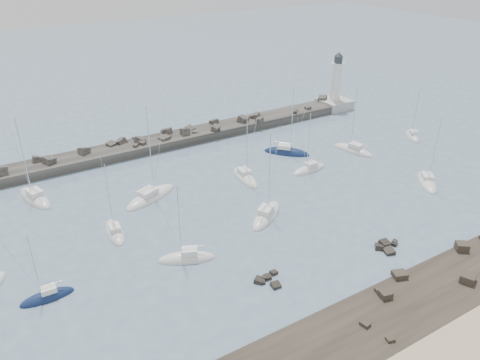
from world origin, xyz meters
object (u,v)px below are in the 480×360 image
sailboat_3 (115,232)px  sailboat_12 (412,136)px  lighthouse (335,96)px  sailboat_10 (353,151)px  sailboat_4 (151,197)px  sailboat_8 (287,153)px  sailboat_9 (309,170)px  sailboat_1 (35,198)px  sailboat_6 (245,178)px  sailboat_2 (47,297)px  sailboat_11 (427,182)px  sailboat_5 (187,259)px  sailboat_7 (266,216)px

sailboat_3 → sailboat_12: sailboat_3 is taller
lighthouse → sailboat_10: lighthouse is taller
sailboat_4 → sailboat_8: 29.91m
sailboat_3 → sailboat_9: size_ratio=0.97×
sailboat_8 → sailboat_10: (12.02, -6.12, -0.00)m
sailboat_1 → sailboat_12: size_ratio=1.36×
sailboat_4 → sailboat_6: size_ratio=1.21×
sailboat_1 → sailboat_8: sailboat_1 is taller
sailboat_2 → sailboat_11: sailboat_11 is taller
sailboat_1 → lighthouse: bearing=7.6°
sailboat_11 → sailboat_6: bearing=145.8°
sailboat_1 → sailboat_8: size_ratio=1.05×
sailboat_4 → sailboat_11: size_ratio=1.23×
sailboat_8 → sailboat_11: bearing=-59.7°
sailboat_4 → sailboat_2: bearing=-140.0°
sailboat_5 → sailboat_6: (18.96, 15.94, -0.00)m
sailboat_10 → lighthouse: bearing=57.1°
sailboat_7 → sailboat_10: bearing=21.7°
sailboat_5 → sailboat_11: (45.21, -1.92, -0.02)m
sailboat_7 → sailboat_8: size_ratio=1.01×
sailboat_4 → sailboat_12: 58.07m
sailboat_4 → sailboat_5: size_ratio=1.35×
sailboat_4 → sailboat_7: (13.08, -14.60, 0.01)m
sailboat_1 → sailboat_5: bearing=-62.5°
sailboat_2 → sailboat_4: 25.36m
sailboat_6 → sailboat_4: bearing=172.9°
sailboat_12 → sailboat_11: bearing=-132.9°
sailboat_6 → sailboat_7: 13.07m
lighthouse → sailboat_10: (-14.39, -22.25, -2.94)m
sailboat_10 → sailboat_11: 16.87m
sailboat_5 → sailboat_6: 24.77m
sailboat_11 → sailboat_12: (14.75, 15.88, 0.02)m
sailboat_3 → sailboat_10: bearing=4.4°
sailboat_8 → sailboat_6: bearing=-158.5°
sailboat_1 → sailboat_12: bearing=-10.4°
sailboat_6 → sailboat_11: size_ratio=1.02×
sailboat_9 → sailboat_12: (29.20, 1.34, 0.00)m
sailboat_1 → sailboat_6: 35.23m
lighthouse → sailboat_10: size_ratio=1.04×
sailboat_2 → sailboat_4: sailboat_4 is taller
sailboat_7 → sailboat_3: bearing=160.4°
sailboat_1 → sailboat_9: 47.46m
sailboat_1 → sailboat_7: sailboat_1 is taller
sailboat_7 → sailboat_10: size_ratio=1.05×
sailboat_5 → sailboat_2: bearing=174.2°
sailboat_8 → sailboat_3: bearing=-165.3°
sailboat_12 → sailboat_6: bearing=177.2°
sailboat_5 → sailboat_9: 33.25m
sailboat_9 → sailboat_1: bearing=161.7°
sailboat_4 → sailboat_10: size_ratio=1.18×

